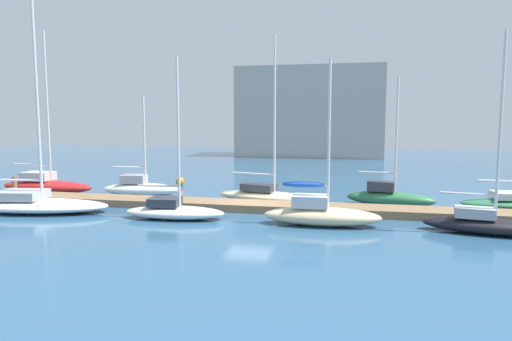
{
  "coord_description": "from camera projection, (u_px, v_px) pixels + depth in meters",
  "views": [
    {
      "loc": [
        5.6,
        -23.94,
        4.93
      ],
      "look_at": [
        0.0,
        2.0,
        2.0
      ],
      "focal_mm": 31.22,
      "sensor_mm": 36.0,
      "label": 1
    }
  ],
  "objects": [
    {
      "name": "ground_plane",
      "position": [
        249.0,
        210.0,
        24.97
      ],
      "size": [
        120.0,
        120.0,
        0.0
      ],
      "primitive_type": "plane",
      "color": "#2D567A"
    },
    {
      "name": "harbor_building_distant",
      "position": [
        310.0,
        112.0,
        63.46
      ],
      "size": [
        20.09,
        9.4,
        12.41
      ],
      "primitive_type": "cube",
      "color": "#ADA89E",
      "rests_on": "ground_plane"
    },
    {
      "name": "sailboat_2",
      "position": [
        141.0,
        188.0,
        29.53
      ],
      "size": [
        5.36,
        2.16,
        6.59
      ],
      "rotation": [
        0.0,
        0.0,
        0.12
      ],
      "color": "white",
      "rests_on": "ground_plane"
    },
    {
      "name": "mooring_buoy_orange",
      "position": [
        180.0,
        181.0,
        34.22
      ],
      "size": [
        0.67,
        0.67,
        0.67
      ],
      "primitive_type": "sphere",
      "color": "orange",
      "rests_on": "ground_plane"
    },
    {
      "name": "sailboat_1",
      "position": [
        34.0,
        203.0,
        24.29
      ],
      "size": [
        8.42,
        3.88,
        12.09
      ],
      "rotation": [
        0.0,
        0.0,
        0.15
      ],
      "color": "white",
      "rests_on": "ground_plane"
    },
    {
      "name": "sailboat_5",
      "position": [
        320.0,
        213.0,
        21.16
      ],
      "size": [
        5.62,
        1.84,
        7.79
      ],
      "rotation": [
        0.0,
        0.0,
        0.03
      ],
      "color": "beige",
      "rests_on": "ground_plane"
    },
    {
      "name": "sailboat_6",
      "position": [
        389.0,
        196.0,
        25.98
      ],
      "size": [
        5.21,
        2.37,
        7.55
      ],
      "rotation": [
        0.0,
        0.0,
        -0.21
      ],
      "color": "#2D7047",
      "rests_on": "ground_plane"
    },
    {
      "name": "dock_piling_near_end",
      "position": [
        15.0,
        187.0,
        29.08
      ],
      "size": [
        0.28,
        0.28,
        1.38
      ],
      "primitive_type": "cylinder",
      "color": "#846647",
      "rests_on": "ground_plane"
    },
    {
      "name": "sailboat_7",
      "position": [
        486.0,
        222.0,
        19.52
      ],
      "size": [
        5.56,
        2.34,
        8.75
      ],
      "rotation": [
        0.0,
        0.0,
        -0.18
      ],
      "color": "black",
      "rests_on": "ground_plane"
    },
    {
      "name": "sailboat_0",
      "position": [
        46.0,
        184.0,
        30.71
      ],
      "size": [
        6.9,
        2.02,
        10.94
      ],
      "rotation": [
        0.0,
        0.0,
        -0.02
      ],
      "color": "#B21E1E",
      "rests_on": "ground_plane"
    },
    {
      "name": "sailboat_3",
      "position": [
        174.0,
        210.0,
        22.6
      ],
      "size": [
        5.26,
        2.1,
        8.07
      ],
      "rotation": [
        0.0,
        0.0,
        0.08
      ],
      "color": "white",
      "rests_on": "ground_plane"
    },
    {
      "name": "dock_pier",
      "position": [
        248.0,
        206.0,
        24.95
      ],
      "size": [
        32.62,
        2.05,
        0.42
      ],
      "primitive_type": "cube",
      "color": "#846647",
      "rests_on": "ground_plane"
    },
    {
      "name": "sailboat_4",
      "position": [
        268.0,
        194.0,
        27.14
      ],
      "size": [
        7.05,
        3.29,
        10.0
      ],
      "rotation": [
        0.0,
        0.0,
        -0.23
      ],
      "color": "beige",
      "rests_on": "ground_plane"
    }
  ]
}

